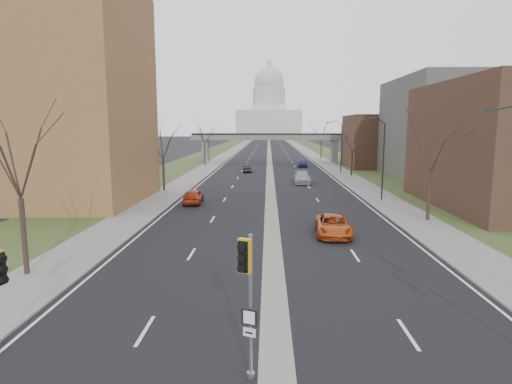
{
  "coord_description": "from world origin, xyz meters",
  "views": [
    {
      "loc": [
        -0.3,
        -13.27,
        7.75
      ],
      "look_at": [
        -0.98,
        10.48,
        4.13
      ],
      "focal_mm": 30.0,
      "sensor_mm": 36.0,
      "label": 1
    }
  ],
  "objects_px": {
    "car_left_near": "(193,196)",
    "car_right_far": "(303,163)",
    "car_right_mid": "(302,178)",
    "car_right_near": "(333,225)",
    "car_left_far": "(247,168)",
    "signal_pole_median": "(247,282)"
  },
  "relations": [
    {
      "from": "car_right_far",
      "to": "car_left_far",
      "type": "bearing_deg",
      "value": -130.9
    },
    {
      "from": "car_right_near",
      "to": "car_left_far",
      "type": "bearing_deg",
      "value": 104.56
    },
    {
      "from": "car_left_far",
      "to": "car_right_far",
      "type": "height_order",
      "value": "car_right_far"
    },
    {
      "from": "car_left_near",
      "to": "car_right_far",
      "type": "distance_m",
      "value": 43.37
    },
    {
      "from": "signal_pole_median",
      "to": "car_right_near",
      "type": "xyz_separation_m",
      "value": [
        5.32,
        18.19,
        -2.47
      ]
    },
    {
      "from": "signal_pole_median",
      "to": "car_left_near",
      "type": "relative_size",
      "value": 1.02
    },
    {
      "from": "car_right_near",
      "to": "car_right_far",
      "type": "relative_size",
      "value": 1.18
    },
    {
      "from": "car_left_near",
      "to": "car_left_far",
      "type": "relative_size",
      "value": 1.15
    },
    {
      "from": "signal_pole_median",
      "to": "car_right_far",
      "type": "xyz_separation_m",
      "value": [
        7.35,
        71.72,
        -2.45
      ]
    },
    {
      "from": "car_right_far",
      "to": "signal_pole_median",
      "type": "bearing_deg",
      "value": -90.89
    },
    {
      "from": "car_right_mid",
      "to": "signal_pole_median",
      "type": "bearing_deg",
      "value": -94.76
    },
    {
      "from": "car_right_mid",
      "to": "car_left_near",
      "type": "bearing_deg",
      "value": -125.85
    },
    {
      "from": "car_right_mid",
      "to": "car_right_far",
      "type": "distance_m",
      "value": 24.94
    },
    {
      "from": "car_right_far",
      "to": "car_left_near",
      "type": "bearing_deg",
      "value": -104.4
    },
    {
      "from": "car_left_near",
      "to": "car_right_near",
      "type": "height_order",
      "value": "car_left_near"
    },
    {
      "from": "car_left_far",
      "to": "car_right_mid",
      "type": "height_order",
      "value": "car_right_mid"
    },
    {
      "from": "car_right_near",
      "to": "car_right_mid",
      "type": "height_order",
      "value": "car_right_mid"
    },
    {
      "from": "signal_pole_median",
      "to": "car_left_far",
      "type": "relative_size",
      "value": 1.17
    },
    {
      "from": "car_right_near",
      "to": "car_right_far",
      "type": "xyz_separation_m",
      "value": [
        2.03,
        53.53,
        0.03
      ]
    },
    {
      "from": "car_left_near",
      "to": "car_right_far",
      "type": "bearing_deg",
      "value": -112.46
    },
    {
      "from": "signal_pole_median",
      "to": "car_left_near",
      "type": "height_order",
      "value": "signal_pole_median"
    },
    {
      "from": "signal_pole_median",
      "to": "car_right_far",
      "type": "bearing_deg",
      "value": 104.82
    }
  ]
}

